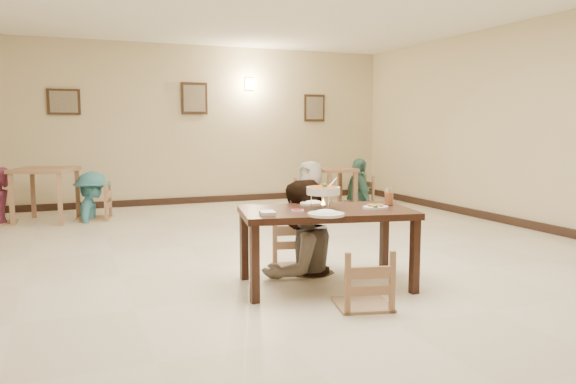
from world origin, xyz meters
name	(u,v)px	position (x,y,z in m)	size (l,w,h in m)	color
floor	(287,260)	(0.00, 0.00, 0.00)	(10.00, 10.00, 0.00)	beige
wall_back	(189,125)	(0.00, 5.00, 1.50)	(10.00, 10.00, 0.00)	beige
wall_right	(563,125)	(4.00, 0.00, 1.50)	(10.00, 10.00, 0.00)	beige
baseboard_back	(191,200)	(0.00, 4.97, 0.06)	(8.00, 0.06, 0.12)	black
baseboard_right	(555,230)	(3.97, 0.00, 0.06)	(0.06, 10.00, 0.12)	black
picture_a	(64,102)	(-2.20, 4.96, 1.90)	(0.55, 0.04, 0.45)	#311F14
picture_b	(194,98)	(0.10, 4.96, 2.00)	(0.50, 0.04, 0.60)	#311F14
picture_c	(314,108)	(2.60, 4.96, 1.85)	(0.45, 0.04, 0.55)	#311F14
wall_sconce	(250,84)	(1.20, 4.96, 2.30)	(0.16, 0.05, 0.22)	#FFD88C
main_table	(326,218)	(-0.05, -1.08, 0.64)	(1.68, 1.15, 0.72)	black
chair_far	(297,220)	(-0.06, -0.43, 0.52)	(0.49, 0.49, 1.04)	#A27D57
chair_near	(363,251)	(-0.02, -1.72, 0.47)	(0.44, 0.44, 0.94)	#A27D57
main_diner	(300,180)	(-0.07, -0.51, 0.94)	(0.91, 0.71, 1.88)	gray
curry_warmer	(323,191)	(-0.06, -1.04, 0.89)	(0.35, 0.31, 0.28)	silver
rice_plate_far	(313,203)	(-0.04, -0.76, 0.74)	(0.26, 0.26, 0.06)	white
rice_plate_near	(326,214)	(-0.22, -1.43, 0.74)	(0.31, 0.31, 0.07)	white
fried_plate	(376,207)	(0.38, -1.23, 0.74)	(0.24, 0.24, 0.05)	white
chili_dish	(298,210)	(-0.35, -1.13, 0.74)	(0.11, 0.11, 0.02)	white
napkin_cutlery	(268,213)	(-0.66, -1.19, 0.74)	(0.18, 0.26, 0.03)	white
drink_glass	(389,197)	(0.62, -1.08, 0.80)	(0.08, 0.08, 0.16)	white
bg_table_left	(45,177)	(-2.53, 3.76, 0.70)	(1.09, 1.09, 0.84)	#9D7254
bg_table_right	(335,175)	(2.53, 3.86, 0.55)	(0.73, 0.73, 0.68)	#9D7254
bg_chair_lr	(92,185)	(-1.85, 3.68, 0.55)	(0.51, 0.51, 1.10)	#A27D57
bg_chair_rl	(311,180)	(2.00, 3.80, 0.49)	(0.46, 0.46, 0.99)	#A27D57
bg_chair_rr	(359,177)	(3.06, 3.87, 0.49)	(0.46, 0.46, 0.99)	#A27D57
bg_diner_b	(91,172)	(-1.85, 3.68, 0.77)	(0.99, 0.57, 1.53)	teal
bg_diner_c	(311,161)	(2.00, 3.80, 0.84)	(0.82, 0.54, 1.68)	silver
bg_diner_d	(359,158)	(3.06, 3.87, 0.87)	(1.02, 0.42, 1.73)	#51907E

